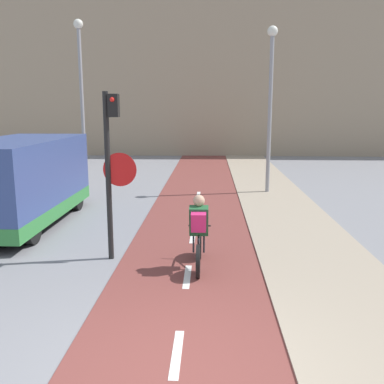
% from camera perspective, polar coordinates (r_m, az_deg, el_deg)
% --- Properties ---
extents(ground_plane, '(120.00, 120.00, 0.00)m').
position_cam_1_polar(ground_plane, '(5.34, -2.49, -23.73)').
color(ground_plane, gray).
extents(bike_lane, '(2.80, 60.00, 0.02)m').
position_cam_1_polar(bike_lane, '(5.34, -2.48, -23.62)').
color(bike_lane, brown).
rests_on(bike_lane, ground_plane).
extents(building_row_background, '(60.00, 5.20, 11.40)m').
position_cam_1_polar(building_row_background, '(30.26, 1.72, 16.17)').
color(building_row_background, gray).
rests_on(building_row_background, ground_plane).
extents(traffic_light_pole, '(0.67, 0.25, 3.37)m').
position_cam_1_polar(traffic_light_pole, '(8.60, -10.66, 4.43)').
color(traffic_light_pole, black).
rests_on(traffic_light_pole, ground_plane).
extents(street_lamp_far, '(0.36, 0.36, 6.37)m').
position_cam_1_polar(street_lamp_far, '(17.71, -14.56, 13.62)').
color(street_lamp_far, gray).
rests_on(street_lamp_far, ground_plane).
extents(street_lamp_sidewalk, '(0.36, 0.36, 5.81)m').
position_cam_1_polar(street_lamp_sidewalk, '(15.62, 10.43, 13.06)').
color(street_lamp_sidewalk, gray).
rests_on(street_lamp_sidewalk, ground_plane).
extents(cyclist_near, '(0.46, 1.63, 1.45)m').
position_cam_1_polar(cyclist_near, '(8.18, 0.91, -5.56)').
color(cyclist_near, black).
rests_on(cyclist_near, ground_plane).
extents(van, '(2.19, 5.17, 2.25)m').
position_cam_1_polar(van, '(12.11, -22.02, 1.12)').
color(van, '#334784').
rests_on(van, ground_plane).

